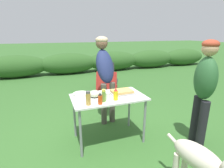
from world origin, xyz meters
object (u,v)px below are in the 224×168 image
at_px(food_tray, 122,92).
at_px(mixing_bowl, 95,94).
at_px(hot_sauce_bottle, 100,99).
at_px(spice_jar, 88,98).
at_px(folding_table, 108,101).
at_px(relish_jar, 104,96).
at_px(standing_person_in_dark_puffer, 105,69).
at_px(camp_chair_green_behind_table, 106,74).
at_px(mustard_bottle, 116,94).
at_px(standing_person_in_olive_jacket, 204,84).
at_px(dog, 202,162).
at_px(camp_chair_near_hedge, 107,86).
at_px(paper_cup_stack, 108,96).
at_px(plate_stack, 81,95).

height_order(food_tray, mixing_bowl, mixing_bowl).
height_order(hot_sauce_bottle, spice_jar, spice_jar).
relative_size(folding_table, spice_jar, 5.74).
distance_m(mixing_bowl, relish_jar, 0.25).
distance_m(standing_person_in_dark_puffer, camp_chair_green_behind_table, 2.11).
height_order(mustard_bottle, standing_person_in_olive_jacket, standing_person_in_olive_jacket).
distance_m(standing_person_in_dark_puffer, dog, 2.08).
xyz_separation_m(spice_jar, camp_chair_green_behind_table, (1.17, 2.79, -0.37)).
xyz_separation_m(food_tray, hot_sauce_bottle, (-0.44, -0.29, 0.05)).
xyz_separation_m(mixing_bowl, camp_chair_green_behind_table, (1.02, 2.52, -0.32)).
xyz_separation_m(spice_jar, camp_chair_near_hedge, (0.80, 1.58, -0.37)).
xyz_separation_m(food_tray, camp_chair_near_hedge, (0.20, 1.31, -0.30)).
relative_size(mixing_bowl, spice_jar, 0.95).
bearing_deg(dog, standing_person_in_dark_puffer, -90.52).
bearing_deg(hot_sauce_bottle, camp_chair_near_hedge, 68.30).
height_order(spice_jar, standing_person_in_olive_jacket, standing_person_in_olive_jacket).
bearing_deg(standing_person_in_dark_puffer, mixing_bowl, -129.56).
relative_size(mixing_bowl, dog, 0.22).
relative_size(relish_jar, dog, 0.21).
bearing_deg(hot_sauce_bottle, mustard_bottle, 15.17).
bearing_deg(standing_person_in_olive_jacket, mixing_bowl, -95.48).
xyz_separation_m(standing_person_in_olive_jacket, camp_chair_near_hedge, (-0.79, 1.96, -0.50)).
height_order(camp_chair_green_behind_table, camp_chair_near_hedge, same).
distance_m(hot_sauce_bottle, camp_chair_green_behind_table, 3.01).
bearing_deg(food_tray, mixing_bowl, 179.57).
xyz_separation_m(standing_person_in_dark_puffer, dog, (0.33, -1.98, -0.56)).
bearing_deg(camp_chair_green_behind_table, standing_person_in_olive_jacket, -67.41).
bearing_deg(relish_jar, standing_person_in_dark_puffer, 70.69).
height_order(standing_person_in_dark_puffer, camp_chair_green_behind_table, standing_person_in_dark_puffer).
bearing_deg(standing_person_in_dark_puffer, camp_chair_near_hedge, 60.39).
distance_m(folding_table, mustard_bottle, 0.24).
relative_size(food_tray, mustard_bottle, 2.12).
bearing_deg(paper_cup_stack, camp_chair_near_hedge, 71.63).
xyz_separation_m(relish_jar, camp_chair_near_hedge, (0.57, 1.54, -0.36)).
bearing_deg(food_tray, spice_jar, -156.16).
relative_size(hot_sauce_bottle, spice_jar, 0.85).
bearing_deg(hot_sauce_bottle, standing_person_in_dark_puffer, 68.01).
relative_size(food_tray, hot_sauce_bottle, 2.29).
bearing_deg(dog, camp_chair_green_behind_table, -104.82).
xyz_separation_m(folding_table, mustard_bottle, (0.05, -0.17, 0.16)).
relative_size(food_tray, relish_jar, 2.06).
bearing_deg(mustard_bottle, spice_jar, -174.27).
height_order(mixing_bowl, camp_chair_green_behind_table, mixing_bowl).
bearing_deg(camp_chair_green_behind_table, folding_table, -92.47).
bearing_deg(relish_jar, food_tray, 31.45).
relative_size(mustard_bottle, standing_person_in_dark_puffer, 0.11).
distance_m(plate_stack, relish_jar, 0.43).
bearing_deg(camp_chair_near_hedge, hot_sauce_bottle, -87.66).
relative_size(mixing_bowl, camp_chair_near_hedge, 0.22).
xyz_separation_m(food_tray, mixing_bowl, (-0.44, 0.00, 0.02)).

